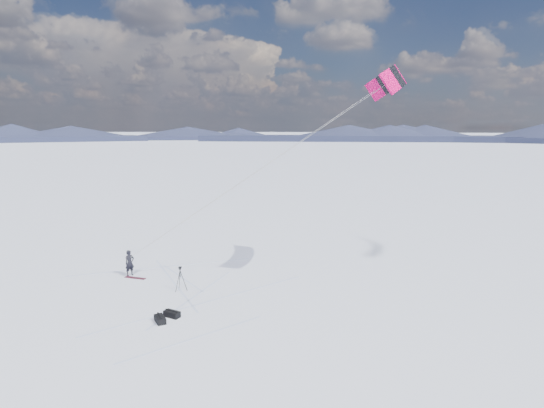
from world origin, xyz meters
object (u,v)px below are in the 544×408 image
at_px(gear_bag_a, 172,314).
at_px(gear_bag_b, 160,319).
at_px(snowkiter, 130,275).
at_px(snowboard, 135,278).
at_px(tripod, 180,275).

xyz_separation_m(gear_bag_a, gear_bag_b, (-0.14, -0.73, 0.00)).
bearing_deg(gear_bag_b, snowkiter, 179.11).
height_order(snowboard, tripod, tripod).
xyz_separation_m(snowboard, tripod, (3.76, -0.60, 0.87)).
xyz_separation_m(snowkiter, snowboard, (0.62, -0.28, 0.02)).
distance_m(snowkiter, gear_bag_a, 7.40).
bearing_deg(snowboard, gear_bag_a, -40.12).
height_order(gear_bag_a, gear_bag_b, gear_bag_b).
xyz_separation_m(snowboard, gear_bag_a, (5.54, -3.82, 0.14)).
distance_m(snowboard, tripod, 3.91).
height_order(tripod, gear_bag_a, tripod).
bearing_deg(tripod, snowkiter, 150.23).
distance_m(snowkiter, gear_bag_b, 7.72).
height_order(snowkiter, gear_bag_b, snowkiter).
distance_m(tripod, gear_bag_b, 4.34).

